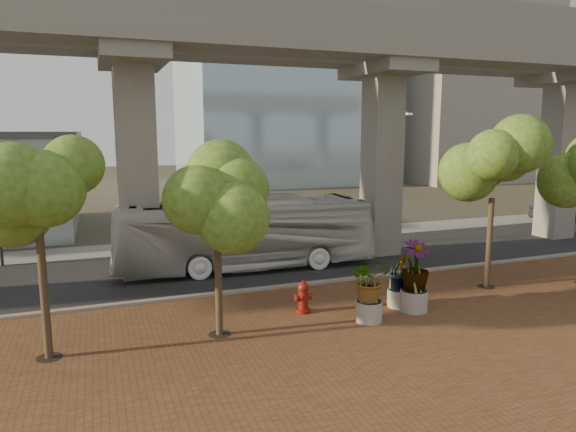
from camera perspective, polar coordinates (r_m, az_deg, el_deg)
name	(u,v)px	position (r m, az deg, el deg)	size (l,w,h in m)	color
ground	(285,274)	(23.04, -0.34, -6.49)	(160.00, 160.00, 0.00)	#393329
brick_plaza	(377,341)	(16.18, 9.84, -13.52)	(70.00, 13.00, 0.06)	brown
asphalt_road	(271,263)	(24.85, -1.95, -5.27)	(90.00, 8.00, 0.04)	black
curb_strip	(302,285)	(21.23, 1.55, -7.66)	(70.00, 0.25, 0.16)	gray
far_sidewalk	(240,241)	(29.98, -5.34, -2.76)	(90.00, 3.00, 0.06)	gray
transit_viaduct	(270,110)	(24.08, -2.05, 11.71)	(72.00, 5.60, 12.40)	gray
midrise_block	(460,88)	(73.12, 18.61, 13.32)	(18.00, 16.00, 24.00)	gray
transit_bus	(246,234)	(23.60, -4.74, -2.01)	(2.79, 11.86, 3.31)	silver
parked_car	(563,211)	(41.11, 28.22, 0.45)	(1.56, 4.49, 1.48)	black
fire_hydrant	(303,297)	(18.05, 1.70, -8.98)	(0.57, 0.51, 1.14)	maroon
planter_front	(370,283)	(17.21, 9.06, -7.34)	(1.97, 1.97, 2.16)	#A6A396
planter_right	(415,269)	(18.43, 13.93, -5.74)	(2.34, 2.34, 2.50)	gray
planter_left	(399,274)	(18.85, 12.28, -6.30)	(1.81, 1.81, 1.99)	#A9A799
street_tree_far_west	(36,194)	(15.11, -26.18, 2.17)	(3.52, 3.52, 6.21)	brown
street_tree_near_west	(217,196)	(15.39, -7.95, 2.21)	(3.63, 3.63, 6.01)	brown
street_tree_near_east	(494,169)	(21.71, 21.90, 4.90)	(4.02, 4.02, 6.65)	brown
streetlamp_east	(400,163)	(33.16, 12.34, 5.80)	(0.37, 1.08, 7.48)	#2A2A2F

